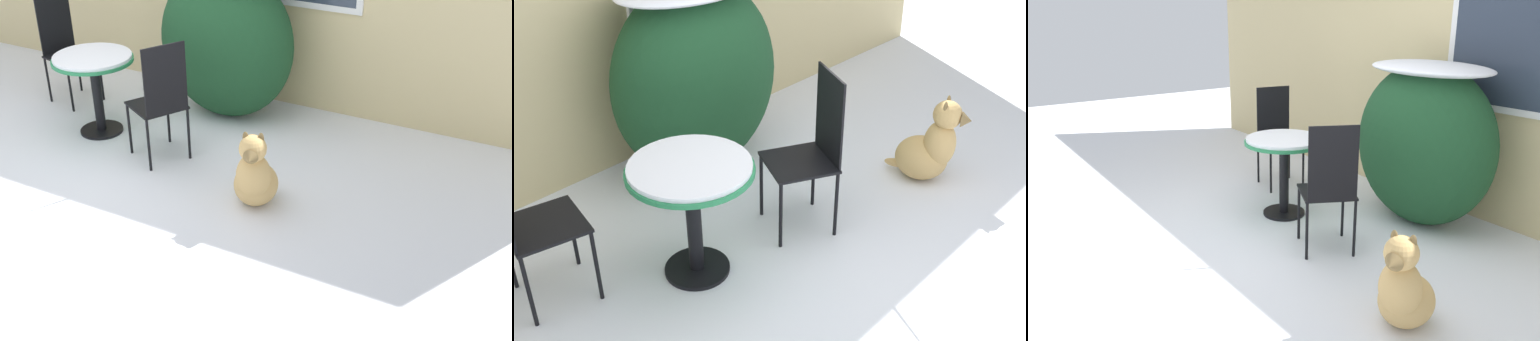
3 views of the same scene
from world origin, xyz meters
TOP-DOWN VIEW (x-y plane):
  - ground_plane at (0.00, 0.00)m, footprint 16.00×16.00m
  - house_wall at (0.05, 2.20)m, footprint 8.00×0.10m
  - shrub_left at (0.36, 1.66)m, footprint 1.37×0.89m
  - patio_table at (-0.51, 0.74)m, footprint 0.74×0.74m
  - patio_chair_near_table at (-1.29, 1.21)m, footprint 0.50×0.50m
  - patio_chair_far_side at (0.35, 0.56)m, footprint 0.57×0.57m
  - dog at (1.40, 0.27)m, footprint 0.45×0.59m

SIDE VIEW (x-z plane):
  - ground_plane at x=0.00m, z-range 0.00..0.00m
  - dog at x=1.40m, z-range -0.08..0.59m
  - patio_chair_near_table at x=-1.29m, z-range 0.05..1.13m
  - patio_chair_far_side at x=0.35m, z-range 0.05..1.13m
  - patio_table at x=-0.51m, z-range 0.23..0.99m
  - shrub_left at x=0.36m, z-range 0.04..1.51m
  - house_wall at x=0.05m, z-range 0.02..2.89m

